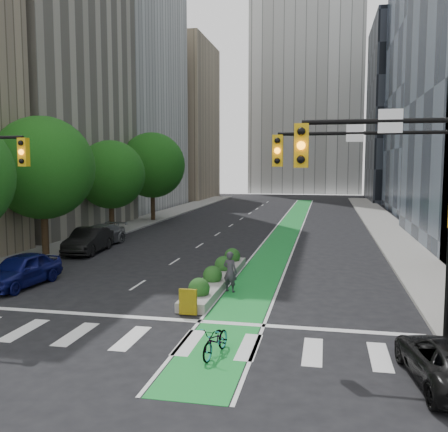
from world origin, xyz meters
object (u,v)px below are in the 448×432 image
at_px(median_planter, 217,276).
at_px(cyclist, 230,272).
at_px(bicycle, 216,340).
at_px(parked_car_left_far, 99,235).
at_px(parked_car_left_mid, 88,240).
at_px(parked_car_left_near, 21,270).

bearing_deg(median_planter, cyclist, -56.69).
height_order(bicycle, cyclist, cyclist).
bearing_deg(cyclist, parked_car_left_far, -23.95).
relative_size(parked_car_left_mid, parked_car_left_far, 0.98).
bearing_deg(parked_car_left_mid, cyclist, -41.05).
height_order(cyclist, parked_car_left_far, cyclist).
bearing_deg(parked_car_left_far, parked_car_left_near, -76.24).
bearing_deg(parked_car_left_mid, median_planter, -38.31).
relative_size(bicycle, parked_car_left_far, 0.35).
height_order(bicycle, parked_car_left_mid, parked_car_left_mid).
xyz_separation_m(cyclist, parked_car_left_far, (-11.60, 10.85, -0.19)).
bearing_deg(median_planter, parked_car_left_far, 138.46).
bearing_deg(median_planter, parked_car_left_near, -165.33).
xyz_separation_m(median_planter, bicycle, (1.91, -8.92, 0.10)).
relative_size(median_planter, cyclist, 5.50).
xyz_separation_m(median_planter, cyclist, (0.90, -1.37, 0.56)).
xyz_separation_m(cyclist, parked_car_left_mid, (-11.01, 7.99, -0.11)).
xyz_separation_m(parked_car_left_near, parked_car_left_mid, (-1.05, 9.00, 0.03)).
height_order(cyclist, parked_car_left_near, cyclist).
bearing_deg(cyclist, bicycle, 116.74).
bearing_deg(bicycle, cyclist, 107.98).
relative_size(median_planter, parked_car_left_near, 2.21).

